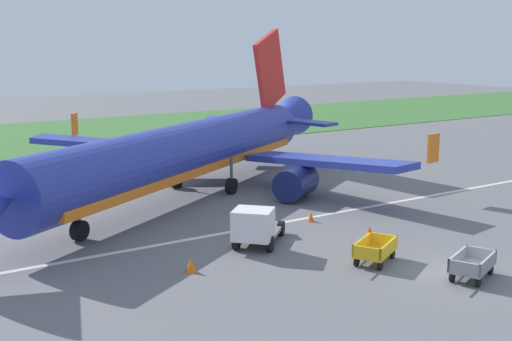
{
  "coord_description": "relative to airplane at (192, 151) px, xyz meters",
  "views": [
    {
      "loc": [
        -22.85,
        -18.43,
        10.19
      ],
      "look_at": [
        -2.04,
        13.34,
        2.8
      ],
      "focal_mm": 46.23,
      "sensor_mm": 36.0,
      "label": 1
    }
  ],
  "objects": [
    {
      "name": "ground_plane",
      "position": [
        2.57,
        -20.37,
        -3.05
      ],
      "size": [
        220.0,
        220.0,
        0.0
      ],
      "primitive_type": "plane",
      "color": "slate"
    },
    {
      "name": "grass_strip",
      "position": [
        2.57,
        34.25,
        -3.02
      ],
      "size": [
        220.0,
        28.0,
        0.06
      ],
      "primitive_type": "cube",
      "color": "#3D7033",
      "rests_on": "ground"
    },
    {
      "name": "apron_stripe",
      "position": [
        2.57,
        -8.99,
        -3.05
      ],
      "size": [
        120.0,
        0.36,
        0.01
      ],
      "primitive_type": "cube",
      "color": "silver",
      "rests_on": "ground"
    },
    {
      "name": "airplane",
      "position": [
        0.0,
        0.0,
        0.0
      ],
      "size": [
        33.85,
        28.29,
        11.34
      ],
      "color": "#28389E",
      "rests_on": "ground"
    },
    {
      "name": "baggage_cart_nearest",
      "position": [
        2.76,
        -20.95,
        -2.45
      ],
      "size": [
        3.57,
        2.24,
        1.07
      ],
      "color": "gray",
      "rests_on": "ground"
    },
    {
      "name": "baggage_cart_second_in_row",
      "position": [
        0.67,
        -17.05,
        -2.45
      ],
      "size": [
        3.48,
        2.41,
        1.07
      ],
      "color": "gold",
      "rests_on": "ground"
    },
    {
      "name": "service_truck_beside_carts",
      "position": [
        -2.79,
        -12.04,
        -1.95
      ],
      "size": [
        4.48,
        4.39,
        2.1
      ],
      "color": "slate",
      "rests_on": "ground"
    },
    {
      "name": "traffic_cone_near_plane",
      "position": [
        -7.19,
        -13.46,
        -2.73
      ],
      "size": [
        0.5,
        0.5,
        0.66
      ],
      "primitive_type": "cone",
      "color": "orange",
      "rests_on": "ground"
    },
    {
      "name": "traffic_cone_mid_apron",
      "position": [
        3.02,
        -14.14,
        -2.68
      ],
      "size": [
        0.56,
        0.56,
        0.74
      ],
      "primitive_type": "cone",
      "color": "orange",
      "rests_on": "ground"
    },
    {
      "name": "traffic_cone_by_carts",
      "position": [
        2.6,
        -9.67,
        -2.77
      ],
      "size": [
        0.43,
        0.43,
        0.56
      ],
      "primitive_type": "cone",
      "color": "orange",
      "rests_on": "ground"
    }
  ]
}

